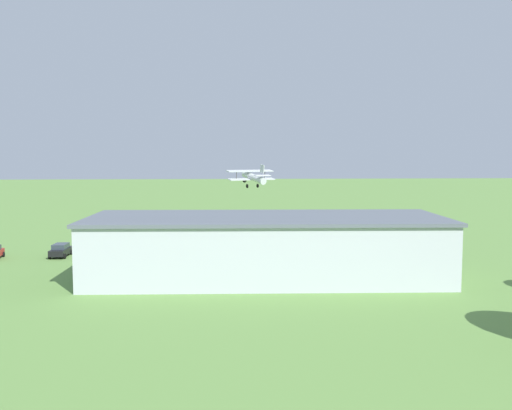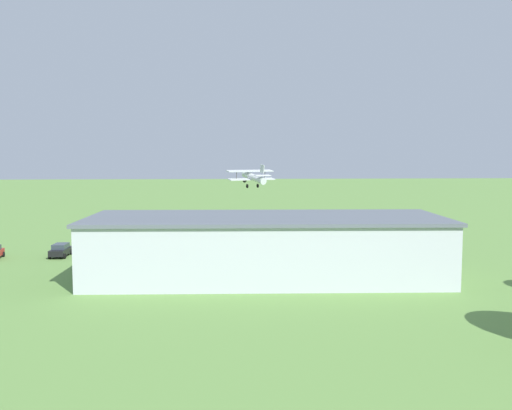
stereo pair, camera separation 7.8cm
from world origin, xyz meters
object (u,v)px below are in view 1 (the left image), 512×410
at_px(car_yellow, 109,252).
at_px(person_by_parked_cars, 364,247).
at_px(person_walking_on_apron, 349,242).
at_px(hangar, 266,247).
at_px(person_near_hangar_door, 398,247).
at_px(person_at_fence_line, 133,245).
at_px(person_watching_takeoff, 156,246).
at_px(car_black, 61,250).
at_px(biplane, 253,177).

bearing_deg(car_yellow, person_by_parked_cars, -176.68).
bearing_deg(person_walking_on_apron, hangar, 53.80).
height_order(hangar, person_near_hangar_door, hangar).
xyz_separation_m(person_walking_on_apron, person_at_fence_line, (28.91, 0.05, -0.14)).
height_order(person_walking_on_apron, person_watching_takeoff, person_walking_on_apron).
xyz_separation_m(car_black, person_at_fence_line, (-8.36, -3.79, -0.09)).
xyz_separation_m(biplane, person_by_parked_cars, (-13.35, 18.95, -8.32)).
bearing_deg(person_by_parked_cars, person_at_fence_line, -6.37).
xyz_separation_m(person_near_hangar_door, person_watching_takeoff, (31.05, -3.63, -0.08)).
height_order(biplane, person_at_fence_line, biplane).
relative_size(car_yellow, person_by_parked_cars, 2.80).
bearing_deg(person_near_hangar_door, car_yellow, 0.95).
height_order(person_walking_on_apron, person_at_fence_line, person_walking_on_apron).
bearing_deg(person_at_fence_line, car_yellow, 68.13).
relative_size(person_near_hangar_door, person_watching_takeoff, 1.09).
bearing_deg(person_near_hangar_door, person_at_fence_line, -7.73).
height_order(hangar, biplane, biplane).
bearing_deg(person_by_parked_cars, car_yellow, 3.32).
bearing_deg(person_watching_takeoff, person_walking_on_apron, -177.66).
height_order(person_walking_on_apron, person_by_parked_cars, person_walking_on_apron).
bearing_deg(car_black, hangar, 151.04).
height_order(car_black, person_watching_takeoff, car_black).
bearing_deg(person_at_fence_line, hangar, 132.96).
bearing_deg(person_at_fence_line, car_black, 24.41).
relative_size(person_at_fence_line, person_by_parked_cars, 0.99).
xyz_separation_m(hangar, person_at_fence_line, (16.17, -17.36, -2.47)).
relative_size(person_at_fence_line, person_watching_takeoff, 0.95).
xyz_separation_m(hangar, person_by_parked_cars, (-13.96, -14.00, -2.46)).
distance_m(person_at_fence_line, person_watching_takeoff, 3.23).
relative_size(car_black, person_watching_takeoff, 2.67).
distance_m(person_walking_on_apron, person_by_parked_cars, 3.63).
distance_m(person_near_hangar_door, person_by_parked_cars, 4.18).
relative_size(car_black, person_near_hangar_door, 2.46).
xyz_separation_m(car_black, person_walking_on_apron, (-37.27, -3.84, 0.04)).
xyz_separation_m(biplane, person_watching_takeoff, (13.71, 16.59, -8.28)).
height_order(biplane, person_by_parked_cars, biplane).
xyz_separation_m(car_yellow, person_watching_takeoff, (-5.17, -4.23, -0.03)).
relative_size(person_near_hangar_door, person_walking_on_apron, 0.98).
xyz_separation_m(car_black, person_near_hangar_door, (-42.47, 0.84, 0.03)).
bearing_deg(biplane, person_by_parked_cars, 125.17).
distance_m(person_walking_on_apron, person_at_fence_line, 28.91).
xyz_separation_m(car_yellow, person_near_hangar_door, (-36.21, -0.60, 0.04)).
bearing_deg(car_black, car_yellow, 167.06).
distance_m(hangar, person_by_parked_cars, 19.93).
relative_size(biplane, person_at_fence_line, 5.35).
height_order(car_black, person_at_fence_line, car_black).
relative_size(car_yellow, person_watching_takeoff, 2.68).
distance_m(biplane, person_walking_on_apron, 21.34).
relative_size(hangar, car_yellow, 8.55).
distance_m(person_near_hangar_door, person_watching_takeoff, 31.26).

